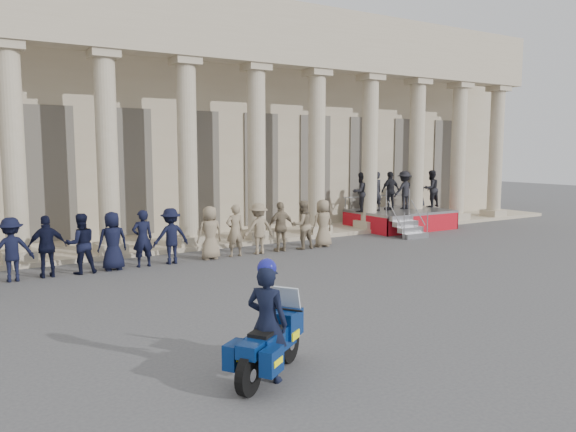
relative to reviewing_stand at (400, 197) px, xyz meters
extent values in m
plane|color=#444447|center=(-10.83, -7.99, -1.34)|extent=(90.00, 90.00, 0.00)
cube|color=tan|center=(-10.83, 7.01, 3.16)|extent=(40.00, 10.00, 9.00)
cube|color=tan|center=(-10.83, 0.81, -1.27)|extent=(40.00, 2.60, 0.15)
cube|color=tan|center=(-10.83, 0.01, 5.45)|extent=(35.80, 1.00, 1.00)
cube|color=tan|center=(-10.83, 0.01, 6.55)|extent=(35.80, 1.00, 1.20)
cube|color=tan|center=(-14.73, 0.01, -1.04)|extent=(0.90, 0.90, 0.30)
cylinder|color=tan|center=(-14.73, 0.01, 1.91)|extent=(0.64, 0.64, 5.60)
cube|color=tan|center=(-14.73, 0.01, 4.83)|extent=(0.85, 0.85, 0.24)
cube|color=tan|center=(-12.13, 0.01, -1.04)|extent=(0.90, 0.90, 0.30)
cylinder|color=tan|center=(-12.13, 0.01, 1.91)|extent=(0.64, 0.64, 5.60)
cube|color=tan|center=(-12.13, 0.01, 4.83)|extent=(0.85, 0.85, 0.24)
cube|color=tan|center=(-9.53, 0.01, -1.04)|extent=(0.90, 0.90, 0.30)
cylinder|color=tan|center=(-9.53, 0.01, 1.91)|extent=(0.64, 0.64, 5.60)
cube|color=tan|center=(-9.53, 0.01, 4.83)|extent=(0.85, 0.85, 0.24)
cube|color=tan|center=(-6.93, 0.01, -1.04)|extent=(0.90, 0.90, 0.30)
cylinder|color=tan|center=(-6.93, 0.01, 1.91)|extent=(0.64, 0.64, 5.60)
cube|color=tan|center=(-6.93, 0.01, 4.83)|extent=(0.85, 0.85, 0.24)
cube|color=tan|center=(-4.33, 0.01, -1.04)|extent=(0.90, 0.90, 0.30)
cylinder|color=tan|center=(-4.33, 0.01, 1.91)|extent=(0.64, 0.64, 5.60)
cube|color=tan|center=(-4.33, 0.01, 4.83)|extent=(0.85, 0.85, 0.24)
cube|color=tan|center=(-1.73, 0.01, -1.04)|extent=(0.90, 0.90, 0.30)
cylinder|color=tan|center=(-1.73, 0.01, 1.91)|extent=(0.64, 0.64, 5.60)
cube|color=tan|center=(-1.73, 0.01, 4.83)|extent=(0.85, 0.85, 0.24)
cube|color=tan|center=(0.87, 0.01, -1.04)|extent=(0.90, 0.90, 0.30)
cylinder|color=tan|center=(0.87, 0.01, 1.91)|extent=(0.64, 0.64, 5.60)
cube|color=tan|center=(0.87, 0.01, 4.83)|extent=(0.85, 0.85, 0.24)
cube|color=tan|center=(3.47, 0.01, -1.04)|extent=(0.90, 0.90, 0.30)
cylinder|color=tan|center=(3.47, 0.01, 1.91)|extent=(0.64, 0.64, 5.60)
cube|color=tan|center=(3.47, 0.01, 4.83)|extent=(0.85, 0.85, 0.24)
cube|color=tan|center=(6.07, 0.01, -1.04)|extent=(0.90, 0.90, 0.30)
cylinder|color=tan|center=(6.07, 0.01, 1.91)|extent=(0.64, 0.64, 5.60)
cube|color=tan|center=(6.07, 0.01, 4.83)|extent=(0.85, 0.85, 0.24)
cube|color=black|center=(-13.43, 2.03, 1.21)|extent=(1.30, 0.12, 4.20)
cube|color=black|center=(-10.83, 2.03, 1.21)|extent=(1.30, 0.12, 4.20)
cube|color=black|center=(-8.23, 2.03, 1.21)|extent=(1.30, 0.12, 4.20)
cube|color=black|center=(-5.63, 2.03, 1.21)|extent=(1.30, 0.12, 4.20)
cube|color=black|center=(-3.03, 2.03, 1.21)|extent=(1.30, 0.12, 4.20)
cube|color=black|center=(-0.43, 2.03, 1.21)|extent=(1.30, 0.12, 4.20)
cube|color=black|center=(2.17, 2.03, 1.21)|extent=(1.30, 0.12, 4.20)
cube|color=black|center=(4.77, 2.03, 1.21)|extent=(1.30, 0.12, 4.20)
imported|color=black|center=(-15.10, -1.97, -0.52)|extent=(1.06, 0.61, 1.64)
imported|color=black|center=(-14.26, -1.97, -0.52)|extent=(0.96, 0.40, 1.64)
imported|color=black|center=(-13.41, -1.97, -0.52)|extent=(0.80, 0.62, 1.64)
imported|color=black|center=(-12.57, -1.97, -0.52)|extent=(0.80, 0.52, 1.64)
imported|color=black|center=(-11.73, -1.97, -0.52)|extent=(0.60, 0.39, 1.64)
imported|color=black|center=(-10.89, -1.97, -0.52)|extent=(1.06, 0.61, 1.64)
imported|color=#817159|center=(-9.64, -1.97, -0.52)|extent=(0.80, 0.52, 1.64)
imported|color=#817159|center=(-8.80, -1.97, -0.52)|extent=(0.60, 0.39, 1.64)
imported|color=#817159|center=(-7.96, -1.97, -0.52)|extent=(1.06, 0.61, 1.64)
imported|color=#817159|center=(-7.12, -1.97, -0.52)|extent=(0.96, 0.40, 1.64)
imported|color=#817159|center=(-6.28, -1.97, -0.52)|extent=(0.80, 0.62, 1.64)
imported|color=#817159|center=(-5.43, -1.97, -0.52)|extent=(0.80, 0.52, 1.64)
cube|color=gray|center=(-0.03, -0.04, -0.59)|extent=(3.95, 2.82, 0.10)
cube|color=#AB0D19|center=(-0.03, -1.43, -0.99)|extent=(3.95, 0.04, 0.70)
cube|color=#AB0D19|center=(-1.99, -0.04, -0.99)|extent=(0.04, 2.82, 0.70)
cube|color=#AB0D19|center=(1.93, -0.04, -0.99)|extent=(0.04, 2.82, 0.70)
cube|color=gray|center=(-1.41, -2.35, -1.24)|extent=(1.10, 0.28, 0.20)
cube|color=gray|center=(-1.41, -2.07, -1.04)|extent=(1.10, 0.28, 0.20)
cube|color=gray|center=(-1.41, -1.79, -0.84)|extent=(1.10, 0.28, 0.20)
cube|color=gray|center=(-1.41, -1.51, -0.64)|extent=(1.10, 0.28, 0.20)
cylinder|color=gray|center=(-0.03, 1.32, -0.04)|extent=(3.95, 0.04, 0.04)
imported|color=black|center=(-2.03, 0.16, 0.27)|extent=(0.79, 0.62, 1.62)
imported|color=black|center=(-1.23, 0.16, 0.27)|extent=(0.59, 0.39, 1.62)
imported|color=black|center=(-0.43, 0.16, 0.27)|extent=(0.95, 0.40, 1.62)
imported|color=black|center=(0.37, 0.16, 0.27)|extent=(1.05, 0.60, 1.62)
imported|color=black|center=(1.17, 0.16, 0.27)|extent=(0.79, 0.52, 1.62)
imported|color=black|center=(1.97, 0.16, 0.27)|extent=(0.79, 0.62, 1.62)
cylinder|color=black|center=(-12.05, -10.31, -1.05)|extent=(0.55, 0.43, 0.58)
cylinder|color=black|center=(-13.16, -11.06, -1.05)|extent=(0.55, 0.43, 0.58)
cube|color=navy|center=(-12.57, -10.66, -0.79)|extent=(1.05, 0.88, 0.34)
cube|color=navy|center=(-12.20, -10.41, -0.65)|extent=(0.66, 0.65, 0.40)
cube|color=silver|center=(-12.20, -10.41, -0.85)|extent=(0.31, 0.33, 0.11)
cube|color=#B2BFCC|center=(-12.08, -10.33, -0.35)|extent=(0.38, 0.44, 0.47)
cube|color=black|center=(-12.72, -10.76, -0.61)|extent=(0.65, 0.57, 0.09)
cube|color=navy|center=(-13.12, -11.03, -0.72)|extent=(0.43, 0.42, 0.19)
cube|color=navy|center=(-12.89, -11.22, -0.85)|extent=(0.44, 0.38, 0.35)
cube|color=#F6F50C|center=(-12.89, -11.22, -0.85)|extent=(0.34, 0.33, 0.09)
cube|color=navy|center=(-13.21, -10.75, -0.85)|extent=(0.44, 0.38, 0.35)
cube|color=#F6F50C|center=(-13.21, -10.75, -0.85)|extent=(0.34, 0.33, 0.09)
cylinder|color=silver|center=(-13.06, -10.73, -1.07)|extent=(0.49, 0.37, 0.09)
cylinder|color=black|center=(-12.20, -10.41, -0.44)|extent=(0.37, 0.53, 0.03)
imported|color=black|center=(-12.68, -10.73, -0.49)|extent=(0.69, 0.74, 1.71)
sphere|color=navy|center=(-12.68, -10.73, 0.32)|extent=(0.28, 0.28, 0.28)
camera|label=1|loc=(-16.57, -17.52, 1.99)|focal=35.00mm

